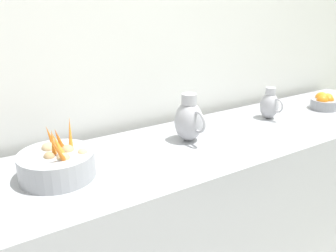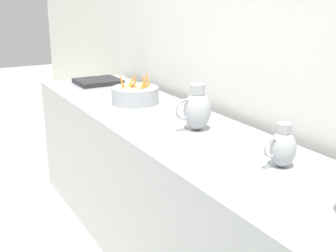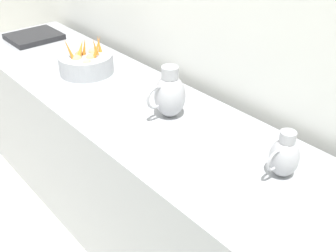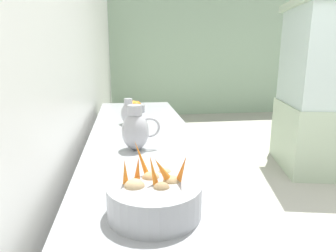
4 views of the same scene
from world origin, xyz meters
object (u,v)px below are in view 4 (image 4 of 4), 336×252
(metal_pitcher_tall, at_px, (136,130))
(glass_block_booth, at_px, (335,89))
(orange_bowl, at_px, (134,107))
(metal_pitcher_short, at_px, (129,113))
(vegetable_colander, at_px, (154,197))

(metal_pitcher_tall, relative_size, glass_block_booth, 0.13)
(orange_bowl, height_order, metal_pitcher_tall, metal_pitcher_tall)
(metal_pitcher_short, relative_size, glass_block_booth, 0.10)
(orange_bowl, height_order, metal_pitcher_short, metal_pitcher_short)
(glass_block_booth, bearing_deg, metal_pitcher_tall, -145.93)
(vegetable_colander, distance_m, metal_pitcher_tall, 0.70)
(metal_pitcher_tall, xyz_separation_m, glass_block_booth, (2.43, 1.64, -0.02))
(orange_bowl, distance_m, metal_pitcher_tall, 1.10)
(orange_bowl, bearing_deg, vegetable_colander, -89.86)
(vegetable_colander, xyz_separation_m, glass_block_booth, (2.40, 2.34, 0.04))
(metal_pitcher_short, bearing_deg, vegetable_colander, -87.37)
(orange_bowl, bearing_deg, glass_block_booth, 12.85)
(vegetable_colander, distance_m, orange_bowl, 1.80)
(metal_pitcher_tall, bearing_deg, glass_block_booth, 34.07)
(vegetable_colander, relative_size, glass_block_booth, 0.16)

